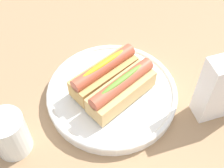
{
  "coord_description": "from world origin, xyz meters",
  "views": [
    {
      "loc": [
        0.16,
        0.37,
        0.53
      ],
      "look_at": [
        -0.01,
        0.02,
        0.05
      ],
      "focal_mm": 49.29,
      "sensor_mm": 36.0,
      "label": 1
    }
  ],
  "objects": [
    {
      "name": "serving_bowl",
      "position": [
        -0.01,
        0.02,
        0.02
      ],
      "size": [
        0.27,
        0.27,
        0.03
      ],
      "color": "white",
      "rests_on": "ground_plane"
    },
    {
      "name": "ground_plane",
      "position": [
        0.0,
        0.0,
        0.0
      ],
      "size": [
        2.4,
        2.4,
        0.0
      ],
      "primitive_type": "plane",
      "color": "#9E7A56"
    },
    {
      "name": "water_glass",
      "position": [
        0.21,
        0.04,
        0.04
      ],
      "size": [
        0.07,
        0.07,
        0.09
      ],
      "color": "white",
      "rests_on": "ground_plane"
    },
    {
      "name": "hotdog_back",
      "position": [
        -0.01,
        0.04,
        0.06
      ],
      "size": [
        0.16,
        0.09,
        0.06
      ],
      "color": "#DBB270",
      "rests_on": "serving_bowl"
    },
    {
      "name": "hotdog_front",
      "position": [
        0.0,
        -0.01,
        0.06
      ],
      "size": [
        0.16,
        0.09,
        0.06
      ],
      "color": "tan",
      "rests_on": "serving_bowl"
    }
  ]
}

